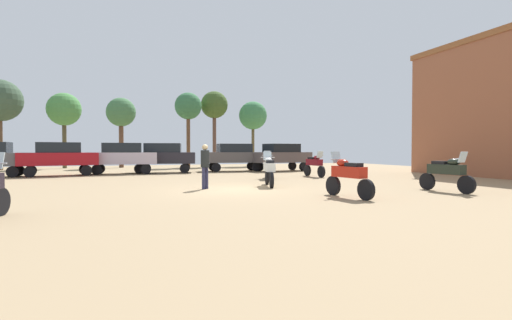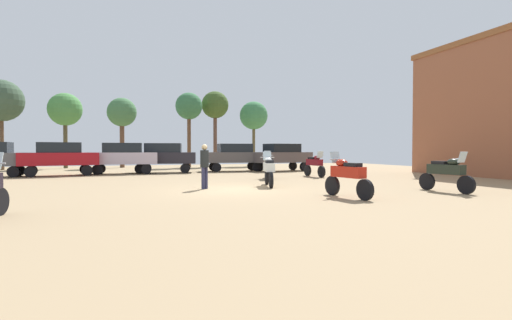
% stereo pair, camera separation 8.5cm
% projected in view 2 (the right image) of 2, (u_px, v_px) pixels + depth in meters
% --- Properties ---
extents(ground_plane, '(44.00, 52.00, 0.02)m').
position_uv_depth(ground_plane, '(231.00, 190.00, 14.91)').
color(ground_plane, '#9B815D').
extents(motorcycle_1, '(0.77, 2.22, 1.48)m').
position_uv_depth(motorcycle_1, '(269.00, 169.00, 16.33)').
color(motorcycle_1, black).
rests_on(motorcycle_1, ground).
extents(motorcycle_2, '(0.66, 2.29, 1.49)m').
position_uv_depth(motorcycle_2, '(446.00, 172.00, 14.05)').
color(motorcycle_2, black).
rests_on(motorcycle_2, ground).
extents(motorcycle_3, '(0.62, 2.18, 1.49)m').
position_uv_depth(motorcycle_3, '(315.00, 164.00, 22.13)').
color(motorcycle_3, black).
rests_on(motorcycle_3, ground).
extents(motorcycle_6, '(0.68, 2.21, 1.49)m').
position_uv_depth(motorcycle_6, '(347.00, 175.00, 12.39)').
color(motorcycle_6, black).
rests_on(motorcycle_6, ground).
extents(motorcycle_7, '(0.77, 2.21, 1.51)m').
position_uv_depth(motorcycle_7, '(269.00, 165.00, 20.39)').
color(motorcycle_7, black).
rests_on(motorcycle_7, ground).
extents(car_1, '(4.55, 2.52, 2.00)m').
position_uv_depth(car_1, '(164.00, 156.00, 25.96)').
color(car_1, black).
rests_on(car_1, ground).
extents(car_3, '(4.55, 2.51, 2.00)m').
position_uv_depth(car_3, '(59.00, 156.00, 22.92)').
color(car_3, black).
rests_on(car_3, ground).
extents(car_4, '(4.56, 2.57, 2.00)m').
position_uv_depth(car_4, '(282.00, 155.00, 28.09)').
color(car_4, black).
rests_on(car_4, ground).
extents(car_5, '(4.39, 2.03, 2.00)m').
position_uv_depth(car_5, '(123.00, 156.00, 24.80)').
color(car_5, black).
rests_on(car_5, ground).
extents(car_6, '(4.38, 2.00, 2.00)m').
position_uv_depth(car_6, '(235.00, 155.00, 27.97)').
color(car_6, black).
rests_on(car_6, ground).
extents(person_1, '(0.48, 0.48, 1.77)m').
position_uv_depth(person_1, '(205.00, 163.00, 15.16)').
color(person_1, '#2C2C4B').
rests_on(person_1, ground).
extents(tree_1, '(2.51, 2.51, 6.12)m').
position_uv_depth(tree_1, '(122.00, 113.00, 33.53)').
color(tree_1, brown).
rests_on(tree_1, ground).
extents(tree_2, '(3.22, 3.22, 6.98)m').
position_uv_depth(tree_2, '(1.00, 101.00, 29.53)').
color(tree_2, brown).
rests_on(tree_2, ground).
extents(tree_3, '(2.43, 2.43, 6.75)m').
position_uv_depth(tree_3, '(189.00, 107.00, 34.63)').
color(tree_3, brown).
rests_on(tree_3, ground).
extents(tree_4, '(2.76, 2.76, 6.37)m').
position_uv_depth(tree_4, '(65.00, 110.00, 32.39)').
color(tree_4, '#4C442B').
rests_on(tree_4, ground).
extents(tree_7, '(2.75, 2.75, 6.31)m').
position_uv_depth(tree_7, '(254.00, 116.00, 37.50)').
color(tree_7, brown).
rests_on(tree_7, ground).
extents(tree_8, '(2.56, 2.56, 7.13)m').
position_uv_depth(tree_8, '(215.00, 106.00, 36.40)').
color(tree_8, brown).
rests_on(tree_8, ground).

